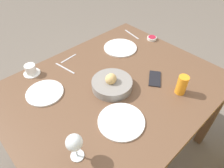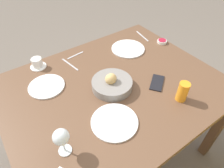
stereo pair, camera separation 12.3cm
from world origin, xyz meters
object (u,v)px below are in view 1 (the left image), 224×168
fork_silver (65,68)px  knife_silver (132,34)px  wine_glass (74,143)px  plate_near_right (45,93)px  coffee_cup (31,70)px  bread_basket (112,84)px  plate_far_center (121,121)px  spoon_coffee (69,58)px  cell_phone (155,79)px  juice_glass (182,85)px  jam_bowl_berry (152,38)px  plate_near_left (120,48)px

fork_silver → knife_silver: (-0.69, 0.00, 0.00)m
wine_glass → knife_silver: wine_glass is taller
plate_near_right → coffee_cup: (-0.03, -0.23, 0.03)m
bread_basket → coffee_cup: size_ratio=2.27×
plate_far_center → fork_silver: plate_far_center is taller
bread_basket → plate_near_right: 0.41m
fork_silver → plate_near_right: bearing=28.4°
knife_silver → spoon_coffee: size_ratio=1.32×
plate_near_right → knife_silver: (-0.91, -0.12, -0.00)m
plate_near_right → cell_phone: size_ratio=1.37×
plate_near_right → juice_glass: (-0.60, 0.56, 0.06)m
jam_bowl_berry → plate_far_center: bearing=28.1°
plate_far_center → wine_glass: (0.28, -0.00, 0.11)m
knife_silver → spoon_coffee: (0.60, -0.08, 0.00)m
wine_glass → cell_phone: 0.70m
plate_far_center → fork_silver: size_ratio=1.37×
plate_near_left → coffee_cup: size_ratio=2.34×
coffee_cup → knife_silver: bearing=173.2°
plate_near_left → bread_basket: bearing=38.3°
fork_silver → wine_glass: bearing=61.4°
coffee_cup → plate_near_left: bearing=163.8°
fork_silver → spoon_coffee: bearing=-137.0°
plate_near_right → juice_glass: size_ratio=1.82×
jam_bowl_berry → cell_phone: jam_bowl_berry is taller
wine_glass → knife_silver: size_ratio=0.85×
plate_far_center → wine_glass: size_ratio=1.61×
plate_far_center → knife_silver: plate_far_center is taller
bread_basket → jam_bowl_berry: 0.67m
plate_far_center → coffee_cup: size_ratio=2.27×
plate_near_left → jam_bowl_berry: size_ratio=3.36×
wine_glass → spoon_coffee: 0.78m
cell_phone → juice_glass: bearing=94.5°
knife_silver → fork_silver: bearing=-0.0°
plate_far_center → juice_glass: bearing=167.9°
juice_glass → coffee_cup: juice_glass is taller
bread_basket → juice_glass: bearing=131.1°
wine_glass → jam_bowl_berry: size_ratio=2.03×
juice_glass → spoon_coffee: bearing=-68.6°
bread_basket → spoon_coffee: bread_basket is taller
plate_near_right → jam_bowl_berry: 0.97m
bread_basket → jam_bowl_berry: (-0.64, -0.19, -0.02)m
plate_near_left → cell_phone: 0.42m
plate_far_center → cell_phone: size_ratio=1.52×
bread_basket → plate_near_right: size_ratio=1.11×
bread_basket → knife_silver: bread_basket is taller
fork_silver → bread_basket: bearing=106.5°
juice_glass → cell_phone: 0.19m
jam_bowl_berry → coffee_cup: bearing=-16.4°
cell_phone → knife_silver: bearing=-122.5°
spoon_coffee → jam_bowl_berry: bearing=159.3°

